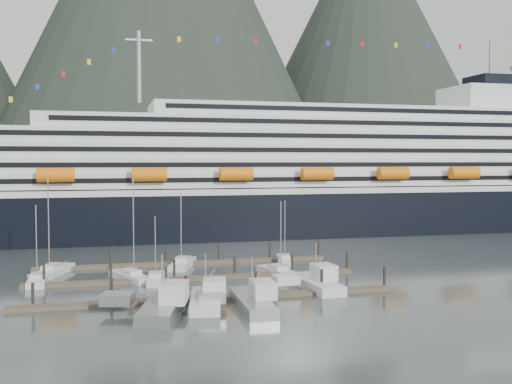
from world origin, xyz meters
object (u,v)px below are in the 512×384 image
sailboat_b (131,277)px  trawler_d (315,282)px  sailboat_a (38,281)px  trawler_b (205,299)px  sailboat_g (284,260)px  trawler_c (251,301)px  sailboat_e (53,272)px  trawler_a (161,305)px  sailboat_f (183,264)px  sailboat_h (278,272)px  sailboat_c (156,279)px  cruise_ship (308,182)px

sailboat_b → trawler_d: bearing=-141.7°
sailboat_a → trawler_b: size_ratio=1.05×
sailboat_g → trawler_c: size_ratio=0.85×
sailboat_e → trawler_a: sailboat_e is taller
sailboat_g → trawler_a: bearing=153.9°
trawler_d → trawler_b: bearing=105.6°
sailboat_f → sailboat_h: bearing=-108.5°
sailboat_g → sailboat_h: 11.02m
sailboat_a → sailboat_f: (21.43, 8.15, 0.02)m
sailboat_f → trawler_c: (4.47, -28.93, 0.44)m
trawler_a → sailboat_f: bearing=2.9°
sailboat_a → sailboat_h: (34.60, -2.06, 0.01)m
sailboat_b → sailboat_h: size_ratio=1.31×
sailboat_h → trawler_a: 26.79m
trawler_a → trawler_b: bearing=-54.7°
sailboat_b → sailboat_e: bearing=34.4°
sailboat_f → sailboat_g: 17.30m
sailboat_e → sailboat_g: sailboat_e is taller
sailboat_c → sailboat_f: (5.21, 11.16, 0.04)m
trawler_b → sailboat_g: bearing=-23.3°
sailboat_a → sailboat_g: size_ratio=1.05×
sailboat_e → trawler_b: (19.25, -24.99, 0.44)m
sailboat_b → sailboat_g: bearing=-96.0°
sailboat_f → sailboat_a: bearing=130.1°
cruise_ship → trawler_a: 82.11m
trawler_a → trawler_b: (5.32, 2.00, -0.05)m
sailboat_a → sailboat_h: sailboat_h is taller
cruise_ship → sailboat_f: size_ratio=16.43×
sailboat_c → sailboat_e: bearing=64.2°
sailboat_b → trawler_a: (2.55, -20.16, 0.50)m
sailboat_a → trawler_d: 38.89m
cruise_ship → sailboat_e: size_ratio=13.27×
sailboat_a → trawler_c: 33.21m
sailboat_c → trawler_b: sailboat_c is taller
sailboat_a → trawler_a: 25.84m
sailboat_e → sailboat_f: (19.96, 1.90, -0.02)m
sailboat_g → sailboat_e: bearing=105.7°
sailboat_b → trawler_b: (7.87, -18.16, 0.45)m
trawler_b → trawler_c: (5.18, -2.04, -0.02)m
sailboat_f → sailboat_h: (13.17, -10.21, -0.02)m
cruise_ship → sailboat_h: bearing=-113.6°
sailboat_b → sailboat_c: (3.37, -2.42, -0.05)m
trawler_a → trawler_c: (10.50, -0.04, -0.07)m
sailboat_e → sailboat_g: (37.26, 1.91, -0.06)m
sailboat_b → sailboat_e: size_ratio=0.96×
sailboat_b → sailboat_e: (-11.38, 6.84, 0.01)m
sailboat_c → sailboat_f: 12.32m
sailboat_a → sailboat_h: 34.66m
sailboat_c → sailboat_g: (22.51, 11.17, 0.00)m
trawler_a → sailboat_e: bearing=42.0°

